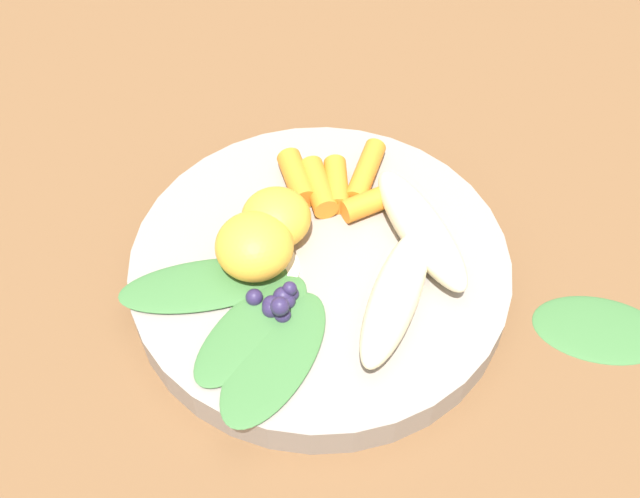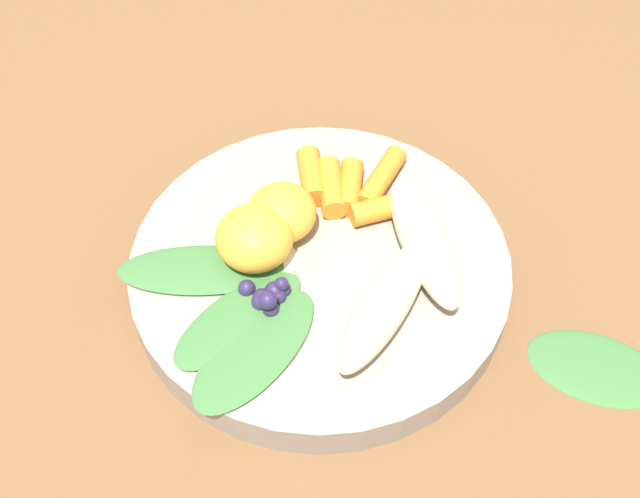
# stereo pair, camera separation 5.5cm
# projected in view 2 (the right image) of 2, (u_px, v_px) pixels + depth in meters

# --- Properties ---
(ground_plane) EXTENTS (2.40, 2.40, 0.00)m
(ground_plane) POSITION_uv_depth(u_px,v_px,m) (320.00, 281.00, 0.58)
(ground_plane) COLOR brown
(bowl) EXTENTS (0.27, 0.27, 0.03)m
(bowl) POSITION_uv_depth(u_px,v_px,m) (320.00, 270.00, 0.57)
(bowl) COLOR gray
(bowl) RESTS_ON ground_plane
(banana_peeled_left) EXTENTS (0.05, 0.12, 0.03)m
(banana_peeled_left) POSITION_uv_depth(u_px,v_px,m) (424.00, 242.00, 0.55)
(banana_peeled_left) COLOR beige
(banana_peeled_left) RESTS_ON bowl
(banana_peeled_right) EXTENTS (0.11, 0.10, 0.03)m
(banana_peeled_right) POSITION_uv_depth(u_px,v_px,m) (385.00, 304.00, 0.51)
(banana_peeled_right) COLOR beige
(banana_peeled_right) RESTS_ON bowl
(orange_segment_near) EXTENTS (0.06, 0.06, 0.04)m
(orange_segment_near) POSITION_uv_depth(u_px,v_px,m) (255.00, 238.00, 0.54)
(orange_segment_near) COLOR #F4A833
(orange_segment_near) RESTS_ON bowl
(orange_segment_far) EXTENTS (0.05, 0.05, 0.04)m
(orange_segment_far) POSITION_uv_depth(u_px,v_px,m) (282.00, 213.00, 0.56)
(orange_segment_far) COLOR #F4A833
(orange_segment_far) RESTS_ON bowl
(carrot_front) EXTENTS (0.05, 0.02, 0.02)m
(carrot_front) POSITION_uv_depth(u_px,v_px,m) (384.00, 208.00, 0.58)
(carrot_front) COLOR orange
(carrot_front) RESTS_ON bowl
(carrot_mid_left) EXTENTS (0.06, 0.05, 0.02)m
(carrot_mid_left) POSITION_uv_depth(u_px,v_px,m) (381.00, 178.00, 0.60)
(carrot_mid_left) COLOR orange
(carrot_mid_left) RESTS_ON bowl
(carrot_mid_right) EXTENTS (0.04, 0.05, 0.02)m
(carrot_mid_right) POSITION_uv_depth(u_px,v_px,m) (350.00, 187.00, 0.59)
(carrot_mid_right) COLOR orange
(carrot_mid_right) RESTS_ON bowl
(carrot_rear) EXTENTS (0.03, 0.05, 0.02)m
(carrot_rear) POSITION_uv_depth(u_px,v_px,m) (331.00, 187.00, 0.59)
(carrot_rear) COLOR orange
(carrot_rear) RESTS_ON bowl
(carrot_small) EXTENTS (0.03, 0.05, 0.02)m
(carrot_small) POSITION_uv_depth(u_px,v_px,m) (312.00, 176.00, 0.60)
(carrot_small) COLOR orange
(carrot_small) RESTS_ON bowl
(blueberry_pile) EXTENTS (0.03, 0.03, 0.02)m
(blueberry_pile) POSITION_uv_depth(u_px,v_px,m) (268.00, 296.00, 0.53)
(blueberry_pile) COLOR #2D234C
(blueberry_pile) RESTS_ON bowl
(coconut_shred_patch) EXTENTS (0.04, 0.04, 0.00)m
(coconut_shred_patch) POSITION_uv_depth(u_px,v_px,m) (268.00, 262.00, 0.55)
(coconut_shred_patch) COLOR white
(coconut_shred_patch) RESTS_ON bowl
(kale_leaf_left) EXTENTS (0.13, 0.08, 0.00)m
(kale_leaf_left) POSITION_uv_depth(u_px,v_px,m) (202.00, 270.00, 0.55)
(kale_leaf_left) COLOR #3D7038
(kale_leaf_left) RESTS_ON bowl
(kale_leaf_right) EXTENTS (0.11, 0.08, 0.00)m
(kale_leaf_right) POSITION_uv_depth(u_px,v_px,m) (239.00, 319.00, 0.52)
(kale_leaf_right) COLOR #3D7038
(kale_leaf_right) RESTS_ON bowl
(kale_leaf_rear) EXTENTS (0.12, 0.10, 0.00)m
(kale_leaf_rear) POSITION_uv_depth(u_px,v_px,m) (255.00, 349.00, 0.51)
(kale_leaf_rear) COLOR #3D7038
(kale_leaf_rear) RESTS_ON bowl
(kale_leaf_stray) EXTENTS (0.11, 0.11, 0.01)m
(kale_leaf_stray) POSITION_uv_depth(u_px,v_px,m) (597.00, 366.00, 0.53)
(kale_leaf_stray) COLOR #3D7038
(kale_leaf_stray) RESTS_ON ground_plane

